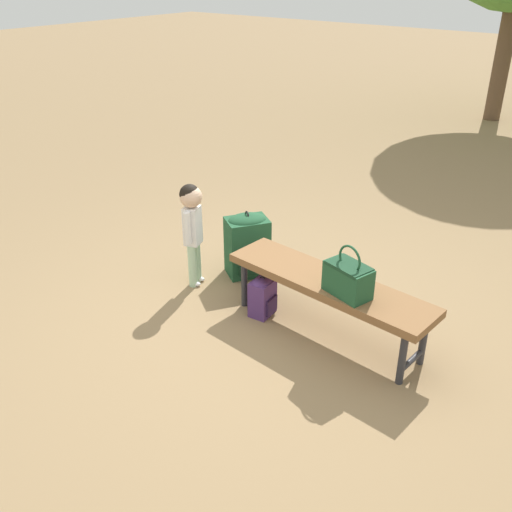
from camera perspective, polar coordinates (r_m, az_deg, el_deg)
name	(u,v)px	position (r m, az deg, el deg)	size (l,w,h in m)	color
ground_plane	(263,319)	(4.45, 0.72, -6.26)	(40.00, 40.00, 0.00)	#8C704C
park_bench	(328,286)	(4.13, 7.23, -3.02)	(1.63, 0.52, 0.45)	brown
handbag	(348,278)	(3.88, 9.16, -2.18)	(0.36, 0.26, 0.37)	#1E4C2D
child_standing	(192,219)	(4.67, -6.41, 3.64)	(0.18, 0.23, 0.90)	#B2D8B2
backpack_large	(247,243)	(4.93, -0.87, 1.31)	(0.41, 0.44, 0.59)	#1E4C2D
backpack_small	(263,295)	(4.42, 0.66, -3.95)	(0.19, 0.22, 0.34)	#4C2D66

